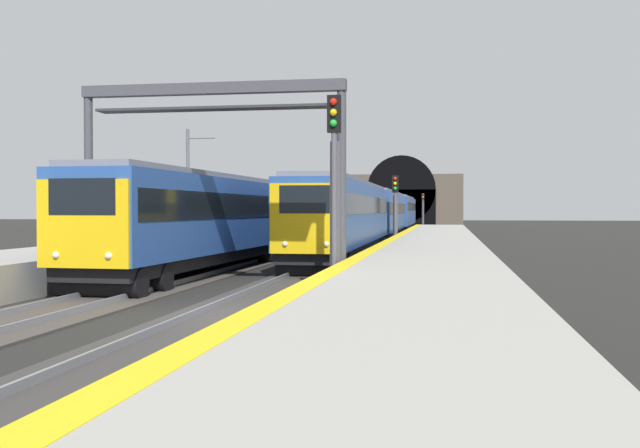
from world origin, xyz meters
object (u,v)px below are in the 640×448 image
object	(u,v)px
railway_signal_near	(334,177)
overhead_signal_gantry	(211,133)
train_main_approaching	(381,213)
train_adjacent_platform	(260,216)
railway_signal_mid	(395,205)
railway_signal_far	(423,208)
catenary_mast_near	(188,187)

from	to	relation	value
railway_signal_near	overhead_signal_gantry	distance (m)	4.64
train_main_approaching	train_adjacent_platform	xyz separation A→B (m)	(-20.78, 4.44, -0.03)
railway_signal_mid	overhead_signal_gantry	size ratio (longest dim) A/B	0.54
train_adjacent_platform	railway_signal_far	world-z (taller)	railway_signal_far
railway_signal_near	railway_signal_mid	size ratio (longest dim) A/B	1.24
railway_signal_near	railway_signal_far	world-z (taller)	railway_signal_near
railway_signal_far	overhead_signal_gantry	world-z (taller)	overhead_signal_gantry
railway_signal_mid	catenary_mast_near	xyz separation A→B (m)	(-0.12, 13.32, 1.12)
train_adjacent_platform	railway_signal_mid	world-z (taller)	railway_signal_mid
railway_signal_near	railway_signal_mid	distance (m)	25.10
train_adjacent_platform	railway_signal_mid	bearing A→B (deg)	145.87
train_main_approaching	catenary_mast_near	xyz separation A→B (m)	(-12.10, 11.42, 1.71)
overhead_signal_gantry	catenary_mast_near	xyz separation A→B (m)	(23.43, 9.20, -0.98)
railway_signal_near	overhead_signal_gantry	xyz separation A→B (m)	(1.53, 4.12, 1.47)
train_main_approaching	railway_signal_mid	world-z (taller)	railway_signal_mid
train_main_approaching	overhead_signal_gantry	xyz separation A→B (m)	(-35.53, 2.22, 2.68)
train_main_approaching	railway_signal_near	xyz separation A→B (m)	(-37.06, -1.90, 1.21)
train_main_approaching	train_adjacent_platform	distance (m)	21.25
railway_signal_mid	catenary_mast_near	bearing A→B (deg)	-89.47
railway_signal_mid	railway_signal_far	distance (m)	53.49
train_adjacent_platform	catenary_mast_near	bearing A→B (deg)	-139.55
train_main_approaching	train_adjacent_platform	bearing A→B (deg)	-12.39
railway_signal_mid	railway_signal_far	world-z (taller)	railway_signal_far
railway_signal_near	overhead_signal_gantry	size ratio (longest dim) A/B	0.68
train_main_approaching	catenary_mast_near	bearing A→B (deg)	-43.67
train_main_approaching	railway_signal_far	xyz separation A→B (m)	(41.52, -1.90, 0.51)
railway_signal_far	railway_signal_mid	bearing A→B (deg)	0.00
railway_signal_mid	catenary_mast_near	world-z (taller)	catenary_mast_near
railway_signal_mid	train_adjacent_platform	bearing A→B (deg)	-35.78
railway_signal_near	train_main_approaching	bearing A→B (deg)	-177.06
train_adjacent_platform	railway_signal_far	size ratio (longest dim) A/B	7.89
railway_signal_near	catenary_mast_near	bearing A→B (deg)	-151.92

